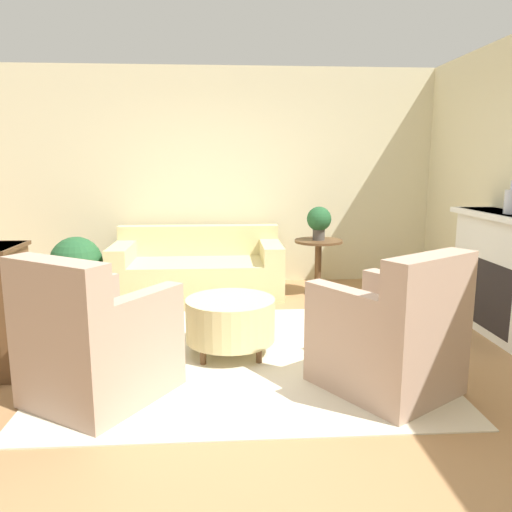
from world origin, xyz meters
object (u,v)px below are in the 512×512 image
object	(u,v)px
couch	(198,269)
side_table	(318,257)
potted_plant_floor	(76,265)
potted_plant_on_side_table	(319,220)
armchair_right	(392,339)
armchair_left	(95,346)
ottoman_table	(230,319)

from	to	relation	value
couch	side_table	xyz separation A→B (m)	(1.47, -0.18, 0.17)
side_table	potted_plant_floor	world-z (taller)	potted_plant_floor
potted_plant_on_side_table	couch	bearing A→B (deg)	173.15
armchair_right	side_table	xyz separation A→B (m)	(-0.02, 2.65, 0.08)
armchair_left	ottoman_table	distance (m)	1.20
armchair_left	potted_plant_on_side_table	size ratio (longest dim) A/B	2.82
side_table	potted_plant_on_side_table	world-z (taller)	potted_plant_on_side_table
ottoman_table	potted_plant_floor	xyz separation A→B (m)	(-1.72, 1.67, 0.14)
armchair_left	armchair_right	xyz separation A→B (m)	(2.04, 0.00, 0.00)
armchair_right	side_table	world-z (taller)	armchair_right
couch	ottoman_table	bearing A→B (deg)	-79.88
potted_plant_on_side_table	potted_plant_floor	xyz separation A→B (m)	(-2.82, -0.22, -0.46)
side_table	potted_plant_floor	bearing A→B (deg)	-175.53
couch	potted_plant_floor	bearing A→B (deg)	-163.68
potted_plant_on_side_table	armchair_right	bearing A→B (deg)	-89.62
side_table	potted_plant_floor	xyz separation A→B (m)	(-2.82, -0.22, -0.02)
side_table	potted_plant_on_side_table	distance (m)	0.45
couch	armchair_left	distance (m)	2.88
couch	potted_plant_on_side_table	xyz separation A→B (m)	(1.47, -0.18, 0.62)
armchair_left	ottoman_table	bearing A→B (deg)	39.49
ottoman_table	armchair_right	bearing A→B (deg)	-34.28
potted_plant_floor	potted_plant_on_side_table	bearing A→B (deg)	4.47
couch	ottoman_table	size ratio (longest dim) A/B	2.73
armchair_left	side_table	xyz separation A→B (m)	(2.02, 2.65, 0.08)
ottoman_table	side_table	distance (m)	2.19
armchair_left	potted_plant_floor	bearing A→B (deg)	108.21
side_table	couch	bearing A→B (deg)	173.15
armchair_left	potted_plant_on_side_table	distance (m)	3.37
couch	ottoman_table	xyz separation A→B (m)	(0.37, -2.07, 0.01)
side_table	potted_plant_floor	size ratio (longest dim) A/B	0.87
couch	potted_plant_on_side_table	world-z (taller)	potted_plant_on_side_table
armchair_right	ottoman_table	bearing A→B (deg)	145.72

